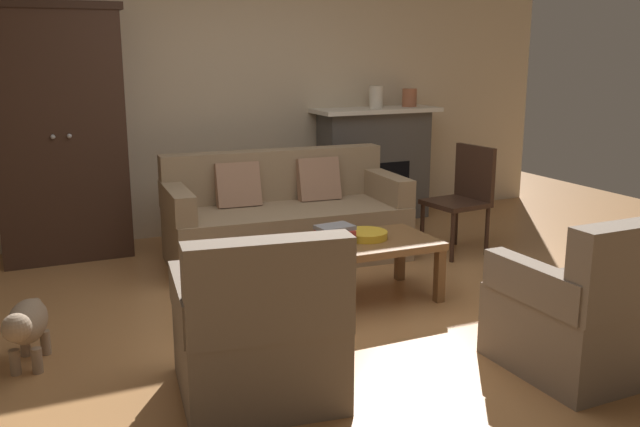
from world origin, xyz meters
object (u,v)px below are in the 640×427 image
(mantel_vase_terracotta, at_px, (409,98))
(mantel_vase_cream, at_px, (376,97))
(dog, at_px, (26,324))
(side_chair_wooden, at_px, (464,193))
(armoire, at_px, (58,133))
(fireplace, at_px, (374,163))
(armchair_near_right, at_px, (588,315))
(coffee_table, at_px, (356,249))
(armchair_near_left, at_px, (259,337))
(fruit_bowl, at_px, (366,235))
(book_stack, at_px, (335,234))
(couch, at_px, (285,220))

(mantel_vase_terracotta, bearing_deg, mantel_vase_cream, 180.00)
(dog, bearing_deg, side_chair_wooden, 13.96)
(mantel_vase_cream, relative_size, mantel_vase_terracotta, 1.20)
(side_chair_wooden, bearing_deg, armoire, 157.50)
(fireplace, bearing_deg, side_chair_wooden, -85.13)
(mantel_vase_terracotta, xyz_separation_m, armchair_near_right, (-1.01, -3.48, -0.89))
(coffee_table, relative_size, armchair_near_right, 1.25)
(fireplace, bearing_deg, dog, -146.59)
(side_chair_wooden, height_order, dog, side_chair_wooden)
(armchair_near_right, distance_m, side_chair_wooden, 2.28)
(armchair_near_left, relative_size, dog, 1.57)
(fruit_bowl, relative_size, dog, 0.53)
(fruit_bowl, xyz_separation_m, mantel_vase_cream, (1.16, 1.97, 0.78))
(mantel_vase_cream, relative_size, dog, 0.38)
(mantel_vase_terracotta, bearing_deg, book_stack, -132.02)
(couch, xyz_separation_m, dog, (-2.03, -1.32, -0.07))
(armoire, xyz_separation_m, armchair_near_right, (2.32, -3.42, -0.71))
(couch, xyz_separation_m, mantel_vase_cream, (1.32, 0.87, 0.91))
(armoire, relative_size, fruit_bowl, 6.83)
(mantel_vase_terracotta, xyz_separation_m, dog, (-3.73, -2.19, -0.96))
(armchair_near_right, bearing_deg, fireplace, 79.78)
(armchair_near_left, bearing_deg, book_stack, 48.79)
(fireplace, relative_size, mantel_vase_terracotta, 7.07)
(couch, relative_size, book_stack, 7.59)
(armoire, distance_m, couch, 1.95)
(armoire, relative_size, mantel_vase_terracotta, 11.46)
(fruit_bowl, distance_m, mantel_vase_cream, 2.42)
(book_stack, xyz_separation_m, mantel_vase_terracotta, (1.78, 1.98, 0.73))
(fruit_bowl, xyz_separation_m, side_chair_wooden, (1.28, 0.64, 0.07))
(coffee_table, bearing_deg, armchair_near_right, -66.63)
(fireplace, bearing_deg, coffee_table, -121.85)
(armoire, bearing_deg, mantel_vase_terracotta, 1.03)
(fruit_bowl, distance_m, armchair_near_right, 1.60)
(book_stack, bearing_deg, armchair_near_left, -131.21)
(fireplace, height_order, mantel_vase_cream, mantel_vase_cream)
(fruit_bowl, bearing_deg, mantel_vase_terracotta, 51.96)
(armchair_near_left, distance_m, armchair_near_right, 1.75)
(fireplace, height_order, coffee_table, fireplace)
(mantel_vase_cream, height_order, armchair_near_left, mantel_vase_cream)
(book_stack, bearing_deg, side_chair_wooden, 23.18)
(coffee_table, relative_size, mantel_vase_terracotta, 6.17)
(fireplace, bearing_deg, mantel_vase_cream, -90.00)
(couch, bearing_deg, fireplace, 33.80)
(dog, bearing_deg, armchair_near_right, -25.33)
(armoire, bearing_deg, coffee_table, -49.18)
(coffee_table, bearing_deg, fireplace, 58.15)
(fireplace, distance_m, armchair_near_left, 3.84)
(couch, height_order, fruit_bowl, couch)
(fireplace, height_order, couch, fireplace)
(coffee_table, distance_m, fruit_bowl, 0.13)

